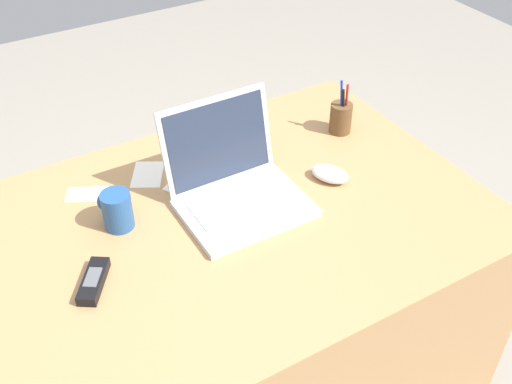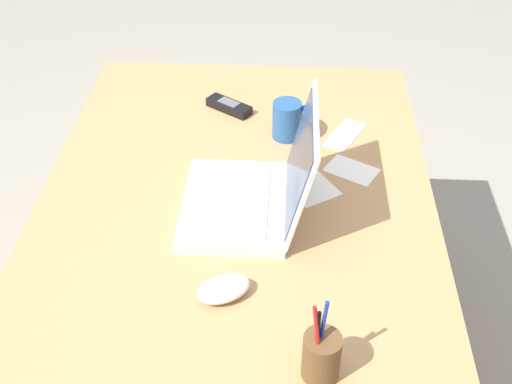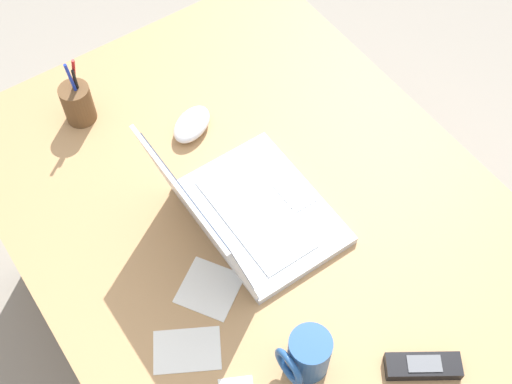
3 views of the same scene
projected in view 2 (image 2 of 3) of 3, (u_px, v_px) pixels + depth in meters
The scene contains 10 objects.
ground_plane at pixel (241, 381), 1.97m from camera, with size 6.00×6.00×0.00m, color gray.
desk at pixel (239, 301), 1.75m from camera, with size 1.30×0.92×0.71m, color tan.
laptop at pixel (255, 191), 1.46m from camera, with size 0.32×0.30×0.25m.
computer_mouse at pixel (225, 289), 1.27m from camera, with size 0.07×0.11×0.04m, color white.
coffee_mug_white at pixel (289, 120), 1.69m from camera, with size 0.08×0.09×0.10m.
cordless_phone at pixel (229, 106), 1.82m from camera, with size 0.11×0.13×0.03m.
pen_holder at pixel (321, 356), 1.11m from camera, with size 0.07×0.07×0.18m.
paper_note_near_laptop at pixel (352, 170), 1.61m from camera, with size 0.08×0.12×0.00m, color white.
paper_note_left at pixel (312, 189), 1.55m from camera, with size 0.11×0.10×0.00m, color white.
paper_note_right at pixel (345, 135), 1.73m from camera, with size 0.15×0.06×0.00m, color white.
Camera 2 is at (1.18, 0.11, 1.68)m, focal length 45.97 mm.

